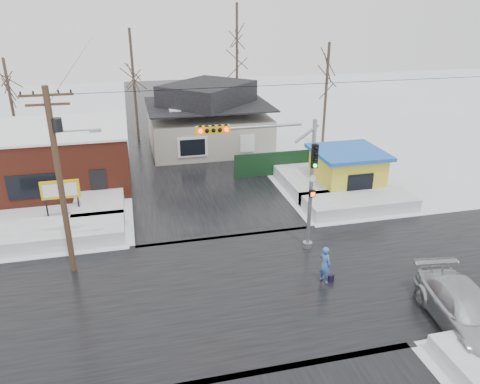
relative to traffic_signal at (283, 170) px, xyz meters
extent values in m
plane|color=white|center=(-2.43, -2.97, -4.54)|extent=(120.00, 120.00, 0.00)
cube|color=black|center=(-2.43, -2.97, -4.53)|extent=(10.00, 120.00, 0.02)
cube|color=black|center=(-2.43, -2.97, -4.53)|extent=(120.00, 10.00, 0.02)
cube|color=white|center=(-11.43, 4.03, -4.14)|extent=(7.00, 3.00, 0.80)
cube|color=white|center=(6.57, 4.03, -4.14)|extent=(7.00, 3.00, 0.80)
cube|color=white|center=(-9.43, 9.03, -4.14)|extent=(3.00, 8.00, 0.80)
cube|color=white|center=(4.57, 9.03, -4.14)|extent=(3.00, 8.00, 0.80)
cylinder|color=gray|center=(1.57, 0.03, -1.04)|extent=(0.20, 0.20, 7.00)
cylinder|color=gray|center=(1.57, 0.03, -4.39)|extent=(0.50, 0.50, 0.30)
cylinder|color=gray|center=(-1.43, 0.03, 2.26)|extent=(4.60, 0.14, 0.14)
cube|color=gold|center=(-3.43, 0.03, 2.26)|extent=(1.60, 0.28, 0.35)
sphere|color=#FF0C0C|center=(-4.03, -0.13, 2.26)|extent=(0.20, 0.20, 0.20)
sphere|color=#FF0C0C|center=(-2.83, -0.13, 2.26)|extent=(0.20, 0.20, 0.20)
cube|color=black|center=(1.57, -0.17, 0.66)|extent=(0.30, 0.22, 1.20)
sphere|color=#0CE533|center=(1.57, -0.31, 0.21)|extent=(0.18, 0.18, 0.18)
cube|color=black|center=(1.57, -0.17, -1.34)|extent=(0.30, 0.20, 0.35)
cylinder|color=#382619|center=(-10.43, 0.53, -0.04)|extent=(0.28, 0.28, 9.00)
cube|color=#382619|center=(-10.43, 0.53, 4.06)|extent=(2.20, 0.10, 0.10)
cube|color=#382619|center=(-10.43, 0.53, 3.66)|extent=(1.80, 0.10, 0.10)
cylinder|color=black|center=(-10.18, 0.53, 2.76)|extent=(0.44, 0.44, 0.60)
cylinder|color=gray|center=(-9.53, 0.53, 2.46)|extent=(1.80, 0.08, 0.08)
cube|color=gray|center=(-8.63, 0.53, 2.41)|extent=(0.50, 0.22, 0.12)
cube|color=maroon|center=(-13.43, 13.03, -2.54)|extent=(12.00, 8.00, 4.00)
cube|color=white|center=(-13.43, 13.03, -0.49)|extent=(12.20, 8.20, 0.15)
cube|color=black|center=(-13.43, 9.01, -3.14)|extent=(3.00, 0.08, 1.60)
cube|color=black|center=(-9.43, 9.01, -3.44)|extent=(1.00, 0.08, 2.20)
cylinder|color=black|center=(-12.33, 6.53, -3.64)|extent=(0.10, 0.10, 1.80)
cylinder|color=black|center=(-10.53, 6.53, -3.64)|extent=(0.10, 0.10, 1.80)
cube|color=gold|center=(-11.43, 6.53, -2.54)|extent=(2.20, 0.18, 1.10)
cube|color=white|center=(-11.43, 6.42, -2.54)|extent=(1.90, 0.02, 0.80)
cube|color=#A8A497|center=(-0.43, 19.03, -3.04)|extent=(10.00, 8.00, 3.00)
cube|color=black|center=(-0.43, 19.03, -0.64)|extent=(10.40, 8.40, 0.12)
pyramid|color=black|center=(-0.43, 19.03, 0.32)|extent=(9.00, 7.00, 1.80)
cube|color=maroon|center=(2.77, 20.03, 0.36)|extent=(0.70, 0.70, 1.40)
cube|color=white|center=(-2.43, 14.98, -3.14)|extent=(2.40, 0.12, 1.60)
cube|color=yellow|center=(7.07, 7.03, -3.24)|extent=(4.00, 4.00, 2.60)
cube|color=#1972BD|center=(7.07, 7.03, -1.79)|extent=(4.60, 4.60, 0.25)
cube|color=black|center=(7.07, 5.00, -3.24)|extent=(1.80, 0.06, 1.20)
cube|color=black|center=(4.07, 11.03, -3.64)|extent=(8.00, 0.12, 1.80)
cylinder|color=#332821|center=(-6.43, 23.03, 0.46)|extent=(0.24, 0.24, 10.00)
cylinder|color=#332821|center=(3.57, 25.03, 1.46)|extent=(0.24, 0.24, 12.00)
cylinder|color=#332821|center=(9.57, 17.03, -0.04)|extent=(0.24, 0.24, 9.00)
cylinder|color=#332821|center=(-16.43, 21.03, -0.54)|extent=(0.24, 0.24, 8.00)
imported|color=#3C62A9|center=(1.11, -3.27, -3.62)|extent=(0.67, 0.79, 1.84)
imported|color=#B7BABF|center=(5.27, -7.69, -3.72)|extent=(3.04, 5.93, 1.65)
cube|color=black|center=(1.42, -3.39, -4.36)|extent=(0.30, 0.18, 0.35)
camera|label=1|loc=(-7.11, -20.55, 7.85)|focal=35.00mm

